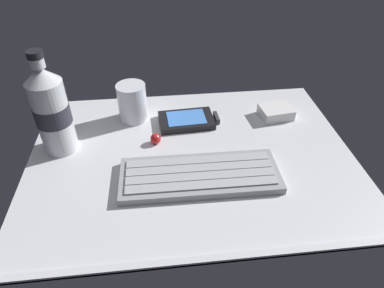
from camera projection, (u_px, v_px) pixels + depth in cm
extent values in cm
cube|color=silver|center=(192.00, 160.00, 68.42)|extent=(64.00, 48.00, 2.00)
cube|color=silver|center=(210.00, 258.00, 49.31)|extent=(64.00, 1.20, 0.80)
cube|color=#93969B|center=(200.00, 176.00, 62.35)|extent=(29.14, 11.37, 1.40)
cube|color=#ADAFB5|center=(198.00, 160.00, 64.40)|extent=(26.70, 2.34, 0.30)
cube|color=#ADAFB5|center=(199.00, 168.00, 62.69)|extent=(26.70, 2.34, 0.30)
cube|color=#ADAFB5|center=(201.00, 176.00, 60.97)|extent=(26.70, 2.34, 0.30)
cube|color=#ADAFB5|center=(202.00, 185.00, 59.25)|extent=(26.70, 2.34, 0.30)
cube|color=black|center=(189.00, 120.00, 76.37)|extent=(12.41, 8.27, 1.40)
cube|color=#4C8CEA|center=(188.00, 117.00, 75.91)|extent=(8.73, 6.40, 0.10)
cube|color=#333338|center=(216.00, 118.00, 77.22)|extent=(1.02, 3.84, 1.12)
cylinder|color=silver|center=(132.00, 102.00, 75.60)|extent=(6.40, 6.40, 8.50)
cylinder|color=yellow|center=(133.00, 106.00, 76.22)|extent=(5.50, 5.50, 6.12)
cylinder|color=silver|center=(54.00, 117.00, 65.17)|extent=(6.60, 6.60, 15.00)
cone|color=silver|center=(41.00, 75.00, 59.65)|extent=(6.60, 6.60, 2.80)
cylinder|color=silver|center=(37.00, 63.00, 58.22)|extent=(2.51, 2.51, 1.80)
cylinder|color=black|center=(35.00, 54.00, 57.29)|extent=(2.77, 2.77, 1.20)
cylinder|color=#2D2D38|center=(53.00, 114.00, 64.70)|extent=(6.73, 6.73, 3.80)
cube|color=white|center=(276.00, 112.00, 78.09)|extent=(7.64, 6.43, 2.40)
sphere|color=red|center=(156.00, 139.00, 70.40)|extent=(2.20, 2.20, 2.20)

